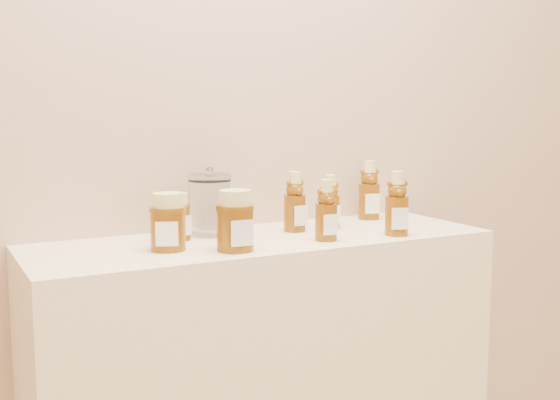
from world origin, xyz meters
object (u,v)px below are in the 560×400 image
bear_bottle_back_left (295,198)px  bear_bottle_front_left (326,206)px  glass_canister (210,202)px  honey_jar_left (168,222)px

bear_bottle_back_left → bear_bottle_front_left: 0.15m
bear_bottle_back_left → glass_canister: (-0.22, 0.05, -0.00)m
glass_canister → bear_bottle_front_left: bearing=-41.7°
bear_bottle_back_left → bear_bottle_front_left: size_ratio=1.05×
bear_bottle_back_left → honey_jar_left: size_ratio=1.35×
bear_bottle_back_left → bear_bottle_front_left: bear_bottle_back_left is taller
bear_bottle_back_left → bear_bottle_front_left: (0.01, -0.15, -0.00)m
bear_bottle_back_left → glass_canister: bear_bottle_back_left is taller
honey_jar_left → bear_bottle_back_left: bearing=34.8°
bear_bottle_front_left → honey_jar_left: 0.40m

